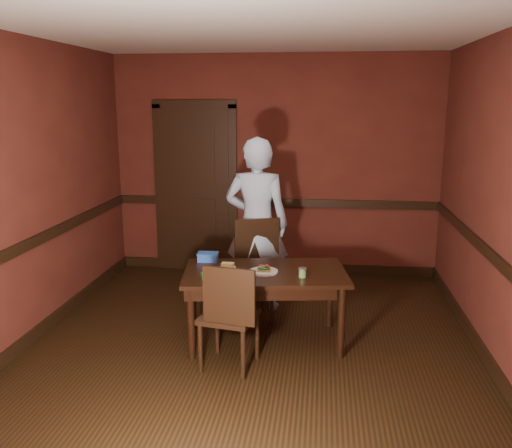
% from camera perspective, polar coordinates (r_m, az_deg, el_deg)
% --- Properties ---
extents(floor, '(4.00, 4.50, 0.01)m').
position_cam_1_polar(floor, '(4.93, -0.52, -12.90)').
color(floor, black).
rests_on(floor, ground).
extents(ceiling, '(4.00, 4.50, 0.01)m').
position_cam_1_polar(ceiling, '(4.47, -0.59, 20.01)').
color(ceiling, beige).
rests_on(ceiling, ground).
extents(wall_back, '(4.00, 0.02, 2.70)m').
position_cam_1_polar(wall_back, '(6.72, 2.02, 6.09)').
color(wall_back, '#542219').
rests_on(wall_back, ground).
extents(wall_front, '(4.00, 0.02, 2.70)m').
position_cam_1_polar(wall_front, '(2.37, -7.88, -6.86)').
color(wall_front, '#542219').
rests_on(wall_front, ground).
extents(wall_left, '(0.02, 4.50, 2.70)m').
position_cam_1_polar(wall_left, '(5.17, -23.14, 3.00)').
color(wall_left, '#542219').
rests_on(wall_left, ground).
extents(wall_right, '(0.02, 4.50, 2.70)m').
position_cam_1_polar(wall_right, '(4.69, 24.48, 1.95)').
color(wall_right, '#542219').
rests_on(wall_right, ground).
extents(dado_back, '(4.00, 0.03, 0.10)m').
position_cam_1_polar(dado_back, '(6.78, 1.98, 2.29)').
color(dado_back, black).
rests_on(dado_back, ground).
extents(dado_left, '(0.03, 4.50, 0.10)m').
position_cam_1_polar(dado_left, '(5.25, -22.56, -1.84)').
color(dado_left, black).
rests_on(dado_left, ground).
extents(dado_right, '(0.03, 4.50, 0.10)m').
position_cam_1_polar(dado_right, '(4.78, 23.81, -3.34)').
color(dado_right, black).
rests_on(dado_right, ground).
extents(baseboard_back, '(4.00, 0.03, 0.12)m').
position_cam_1_polar(baseboard_back, '(6.98, 1.92, -4.50)').
color(baseboard_back, black).
rests_on(baseboard_back, ground).
extents(baseboard_left, '(0.03, 4.50, 0.12)m').
position_cam_1_polar(baseboard_left, '(5.51, -21.80, -10.33)').
color(baseboard_left, black).
rests_on(baseboard_left, ground).
extents(baseboard_right, '(0.03, 4.50, 0.12)m').
position_cam_1_polar(baseboard_right, '(5.06, 22.94, -12.52)').
color(baseboard_right, black).
rests_on(baseboard_right, ground).
extents(door, '(1.05, 0.07, 2.20)m').
position_cam_1_polar(door, '(6.89, -6.36, 4.01)').
color(door, black).
rests_on(door, ground).
extents(dining_table, '(1.53, 1.00, 0.67)m').
position_cam_1_polar(dining_table, '(4.92, 0.95, -8.69)').
color(dining_table, black).
rests_on(dining_table, floor).
extents(chair_far, '(0.59, 0.59, 0.99)m').
position_cam_1_polar(chair_far, '(5.37, -0.95, -5.04)').
color(chair_far, black).
rests_on(chair_far, floor).
extents(chair_near, '(0.49, 0.49, 0.90)m').
position_cam_1_polar(chair_near, '(4.46, -2.86, -9.45)').
color(chair_near, black).
rests_on(chair_near, floor).
extents(person, '(0.67, 0.45, 1.80)m').
position_cam_1_polar(person, '(5.58, 0.08, -0.03)').
color(person, '#ABCAE4').
rests_on(person, floor).
extents(sandwich_plate, '(0.25, 0.25, 0.06)m').
position_cam_1_polar(sandwich_plate, '(4.77, 0.82, -4.91)').
color(sandwich_plate, white).
rests_on(sandwich_plate, dining_table).
extents(sauce_jar, '(0.07, 0.07, 0.08)m').
position_cam_1_polar(sauce_jar, '(4.65, 4.92, -5.10)').
color(sauce_jar, '#4D8440').
rests_on(sauce_jar, dining_table).
extents(cheese_saucer, '(0.15, 0.15, 0.05)m').
position_cam_1_polar(cheese_saucer, '(4.90, -3.00, -4.44)').
color(cheese_saucer, white).
rests_on(cheese_saucer, dining_table).
extents(food_tub, '(0.20, 0.14, 0.08)m').
position_cam_1_polar(food_tub, '(5.11, -5.09, -3.47)').
color(food_tub, blue).
rests_on(food_tub, dining_table).
extents(wrapped_veg, '(0.26, 0.17, 0.07)m').
position_cam_1_polar(wrapped_veg, '(4.61, -4.24, -5.33)').
color(wrapped_veg, '#164B18').
rests_on(wrapped_veg, dining_table).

